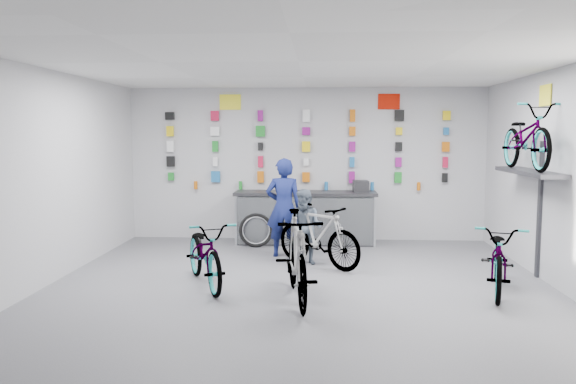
# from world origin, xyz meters

# --- Properties ---
(floor) EXTENTS (8.00, 8.00, 0.00)m
(floor) POSITION_xyz_m (0.00, 0.00, 0.00)
(floor) COLOR #515156
(floor) RESTS_ON ground
(ceiling) EXTENTS (8.00, 8.00, 0.00)m
(ceiling) POSITION_xyz_m (0.00, 0.00, 3.00)
(ceiling) COLOR white
(ceiling) RESTS_ON wall_back
(wall_back) EXTENTS (7.00, 0.00, 7.00)m
(wall_back) POSITION_xyz_m (0.00, 4.00, 1.50)
(wall_back) COLOR silver
(wall_back) RESTS_ON floor
(wall_front) EXTENTS (7.00, 0.00, 7.00)m
(wall_front) POSITION_xyz_m (0.00, -4.00, 1.50)
(wall_front) COLOR silver
(wall_front) RESTS_ON floor
(wall_left) EXTENTS (0.00, 8.00, 8.00)m
(wall_left) POSITION_xyz_m (-3.50, 0.00, 1.50)
(wall_left) COLOR silver
(wall_left) RESTS_ON floor
(counter) EXTENTS (2.70, 0.66, 1.00)m
(counter) POSITION_xyz_m (0.00, 3.54, 0.49)
(counter) COLOR black
(counter) RESTS_ON floor
(merch_wall) EXTENTS (5.56, 0.08, 1.57)m
(merch_wall) POSITION_xyz_m (-0.11, 3.93, 1.81)
(merch_wall) COLOR #1A8226
(merch_wall) RESTS_ON wall_back
(wall_bracket) EXTENTS (0.39, 1.90, 2.00)m
(wall_bracket) POSITION_xyz_m (3.33, 1.20, 1.46)
(wall_bracket) COLOR #333338
(wall_bracket) RESTS_ON wall_right
(sign_left) EXTENTS (0.42, 0.02, 0.30)m
(sign_left) POSITION_xyz_m (-1.50, 3.98, 2.72)
(sign_left) COLOR #FFF52D
(sign_left) RESTS_ON wall_back
(sign_right) EXTENTS (0.42, 0.02, 0.30)m
(sign_right) POSITION_xyz_m (1.60, 3.98, 2.72)
(sign_right) COLOR red
(sign_right) RESTS_ON wall_back
(sign_side) EXTENTS (0.02, 0.40, 0.30)m
(sign_side) POSITION_xyz_m (3.48, 1.20, 2.65)
(sign_side) COLOR #FFF52D
(sign_side) RESTS_ON wall_right
(bike_left) EXTENTS (1.31, 1.88, 0.93)m
(bike_left) POSITION_xyz_m (-1.30, 0.45, 0.47)
(bike_left) COLOR gray
(bike_left) RESTS_ON floor
(bike_center) EXTENTS (0.80, 1.95, 1.14)m
(bike_center) POSITION_xyz_m (-0.00, -0.20, 0.57)
(bike_center) COLOR gray
(bike_center) RESTS_ON floor
(bike_right) EXTENTS (1.10, 1.91, 0.95)m
(bike_right) POSITION_xyz_m (2.66, 0.35, 0.47)
(bike_right) COLOR gray
(bike_right) RESTS_ON floor
(bike_service) EXTENTS (1.59, 1.46, 1.01)m
(bike_service) POSITION_xyz_m (0.26, 1.68, 0.51)
(bike_service) COLOR gray
(bike_service) RESTS_ON floor
(bike_wall) EXTENTS (0.63, 1.80, 0.95)m
(bike_wall) POSITION_xyz_m (3.25, 1.20, 2.05)
(bike_wall) COLOR gray
(bike_wall) RESTS_ON wall_bracket
(clerk) EXTENTS (0.62, 0.41, 1.69)m
(clerk) POSITION_xyz_m (-0.34, 2.39, 0.85)
(clerk) COLOR navy
(clerk) RESTS_ON floor
(customer) EXTENTS (0.71, 0.63, 1.21)m
(customer) POSITION_xyz_m (0.05, 1.84, 0.61)
(customer) COLOR #4F5C6C
(customer) RESTS_ON floor
(spare_wheel) EXTENTS (0.65, 0.26, 0.63)m
(spare_wheel) POSITION_xyz_m (-0.91, 3.17, 0.31)
(spare_wheel) COLOR black
(spare_wheel) RESTS_ON floor
(register) EXTENTS (0.30, 0.32, 0.22)m
(register) POSITION_xyz_m (1.05, 3.55, 1.11)
(register) COLOR black
(register) RESTS_ON counter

